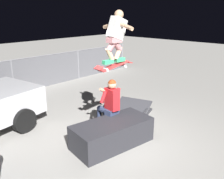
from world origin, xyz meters
name	(u,v)px	position (x,y,z in m)	size (l,w,h in m)	color
ground_plane	(120,142)	(0.00, 0.00, 0.00)	(40.00, 40.00, 0.00)	gray
ledge_box_main	(112,133)	(-0.19, 0.05, 0.28)	(1.78, 0.82, 0.55)	#28282D
person_sitting_on_ledge	(109,103)	(0.15, 0.47, 0.78)	(0.60, 0.78, 1.39)	#2D3856
skateboard	(114,66)	(0.20, 0.36, 1.69)	(1.03, 0.27, 0.15)	#B72D2D
skater_airborne	(116,34)	(0.26, 0.36, 2.38)	(0.63, 0.89, 1.12)	#2D9E66
kicker_ramp	(131,112)	(1.44, 0.83, 0.06)	(1.30, 1.26, 0.40)	#38383D
fence_back	(13,76)	(0.00, 5.03, 0.67)	(12.05, 0.05, 1.26)	slate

